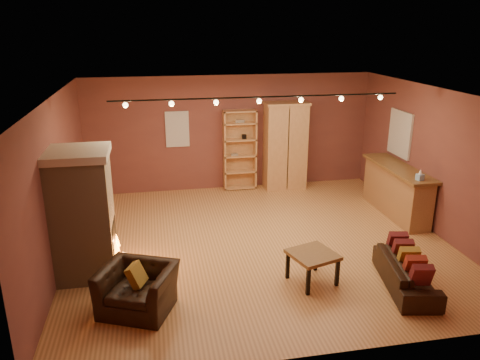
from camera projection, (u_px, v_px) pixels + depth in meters
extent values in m
plane|color=#B0743E|center=(260.00, 242.00, 8.88)|extent=(7.00, 7.00, 0.00)
plane|color=#56351B|center=(262.00, 94.00, 8.00)|extent=(7.00, 7.00, 0.00)
cube|color=brown|center=(231.00, 133.00, 11.47)|extent=(7.00, 0.02, 2.80)
cube|color=brown|center=(57.00, 184.00, 7.82)|extent=(0.02, 6.50, 2.80)
cube|color=brown|center=(437.00, 162.00, 9.06)|extent=(0.02, 6.50, 2.80)
cube|color=tan|center=(83.00, 218.00, 7.47)|extent=(0.90, 0.90, 2.00)
cube|color=beige|center=(76.00, 154.00, 7.13)|extent=(0.98, 0.98, 0.12)
cube|color=black|center=(112.00, 238.00, 7.67)|extent=(0.10, 0.65, 0.55)
cone|color=orange|center=(116.00, 245.00, 7.72)|extent=(0.10, 0.10, 0.22)
cube|color=silver|center=(177.00, 129.00, 11.17)|extent=(0.56, 0.04, 0.86)
cube|color=tan|center=(239.00, 149.00, 11.61)|extent=(0.81, 0.04, 1.98)
cube|color=tan|center=(224.00, 151.00, 11.42)|extent=(0.04, 0.32, 1.98)
cube|color=tan|center=(255.00, 150.00, 11.55)|extent=(0.04, 0.32, 1.98)
cube|color=gray|center=(234.00, 155.00, 11.50)|extent=(0.18, 0.12, 0.05)
cube|color=black|center=(244.00, 137.00, 11.40)|extent=(0.10, 0.10, 0.12)
cube|color=tan|center=(240.00, 187.00, 11.79)|extent=(0.81, 0.32, 0.04)
cube|color=tan|center=(240.00, 171.00, 11.66)|extent=(0.81, 0.32, 0.04)
cube|color=tan|center=(240.00, 156.00, 11.53)|extent=(0.81, 0.32, 0.03)
cube|color=tan|center=(240.00, 140.00, 11.40)|extent=(0.81, 0.32, 0.04)
cube|color=tan|center=(240.00, 123.00, 11.27)|extent=(0.81, 0.32, 0.04)
cube|color=tan|center=(240.00, 111.00, 11.18)|extent=(0.81, 0.32, 0.04)
cube|color=tan|center=(285.00, 147.00, 11.56)|extent=(1.00, 0.55, 2.10)
cube|color=brown|center=(288.00, 150.00, 11.30)|extent=(0.02, 0.01, 2.00)
cube|color=tan|center=(287.00, 103.00, 11.21)|extent=(1.06, 0.61, 0.06)
cube|color=#AB7B4E|center=(396.00, 192.00, 10.06)|extent=(0.48, 2.11, 1.01)
cube|color=brown|center=(399.00, 168.00, 9.89)|extent=(0.60, 2.23, 0.06)
cube|color=#8EBAE4|center=(420.00, 177.00, 9.03)|extent=(0.15, 0.15, 0.13)
cone|color=white|center=(421.00, 171.00, 8.99)|extent=(0.08, 0.08, 0.10)
cube|color=silver|center=(400.00, 134.00, 10.28)|extent=(0.05, 0.90, 1.00)
imported|color=black|center=(407.00, 269.00, 7.29)|extent=(0.76, 1.65, 0.62)
cube|color=maroon|center=(421.00, 275.00, 6.70)|extent=(0.34, 0.28, 0.36)
cube|color=#9E2F1F|center=(414.00, 266.00, 6.97)|extent=(0.34, 0.28, 0.36)
cube|color=olive|center=(408.00, 257.00, 7.23)|extent=(0.34, 0.28, 0.36)
cube|color=maroon|center=(402.00, 249.00, 7.49)|extent=(0.34, 0.28, 0.36)
cube|color=maroon|center=(397.00, 241.00, 7.75)|extent=(0.34, 0.28, 0.36)
imported|color=black|center=(137.00, 282.00, 6.67)|extent=(1.19, 1.01, 0.89)
cube|color=olive|center=(136.00, 275.00, 6.64)|extent=(0.34, 0.37, 0.34)
cube|color=brown|center=(313.00, 255.00, 7.38)|extent=(0.84, 0.84, 0.06)
cube|color=black|center=(301.00, 280.00, 7.15)|extent=(0.06, 0.06, 0.45)
cube|color=black|center=(335.00, 276.00, 7.25)|extent=(0.06, 0.06, 0.45)
cube|color=black|center=(290.00, 262.00, 7.67)|extent=(0.06, 0.06, 0.45)
cube|color=black|center=(323.00, 259.00, 7.77)|extent=(0.06, 0.06, 0.45)
cylinder|color=black|center=(259.00, 97.00, 8.21)|extent=(5.20, 0.03, 0.03)
sphere|color=#FFD88C|center=(125.00, 105.00, 7.82)|extent=(0.09, 0.09, 0.09)
sphere|color=#FFD88C|center=(172.00, 104.00, 7.96)|extent=(0.09, 0.09, 0.09)
sphere|color=#FFD88C|center=(216.00, 102.00, 8.09)|extent=(0.09, 0.09, 0.09)
sphere|color=#FFD88C|center=(259.00, 101.00, 8.23)|extent=(0.09, 0.09, 0.09)
sphere|color=#FFD88C|center=(301.00, 100.00, 8.36)|extent=(0.09, 0.09, 0.09)
sphere|color=#FFD88C|center=(341.00, 99.00, 8.50)|extent=(0.09, 0.09, 0.09)
sphere|color=#FFD88C|center=(380.00, 97.00, 8.63)|extent=(0.09, 0.09, 0.09)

